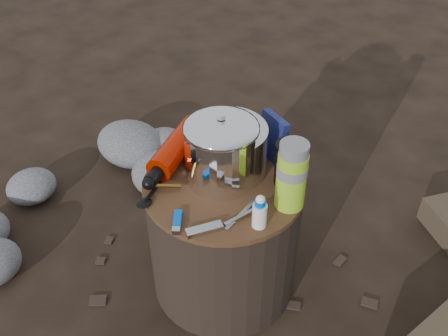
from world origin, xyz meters
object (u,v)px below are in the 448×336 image
Objects in this scene: camping_pot at (221,149)px; thermos at (292,176)px; stump at (224,235)px; fuel_bottle at (176,148)px; travel_mug at (290,164)px.

camping_pot is 0.21m from thermos.
camping_pot is at bearing 145.78° from stump.
fuel_bottle is at bearing -179.76° from stump.
travel_mug is (0.16, 0.11, -0.04)m from camping_pot.
camping_pot reaches higher than fuel_bottle.
camping_pot reaches higher than stump.
travel_mug reaches higher than stump.
travel_mug is (-0.05, 0.08, -0.04)m from thermos.
stump is 3.59× the size of travel_mug.
fuel_bottle is 1.59× the size of thermos.
thermos is at bearing 13.73° from stump.
travel_mug is (0.14, 0.12, 0.28)m from stump.
fuel_bottle is at bearing -172.81° from thermos.
camping_pot is 0.20m from travel_mug.
travel_mug is (0.32, 0.12, 0.03)m from fuel_bottle.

